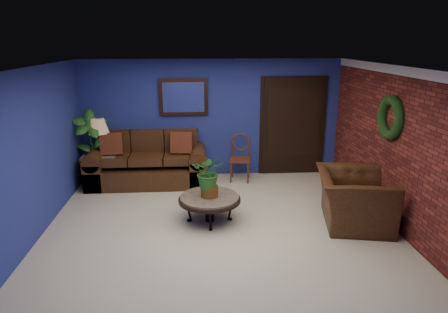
{
  "coord_description": "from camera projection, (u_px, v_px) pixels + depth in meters",
  "views": [
    {
      "loc": [
        -0.37,
        -5.91,
        2.88
      ],
      "look_at": [
        0.11,
        0.55,
        0.98
      ],
      "focal_mm": 32.0,
      "sensor_mm": 36.0,
      "label": 1
    }
  ],
  "objects": [
    {
      "name": "ceiling",
      "position": [
        219.0,
        67.0,
        5.78
      ],
      "size": [
        5.5,
        5.0,
        0.02
      ],
      "primitive_type": "cube",
      "color": "silver",
      "rests_on": "wall_back"
    },
    {
      "name": "wreath",
      "position": [
        391.0,
        118.0,
        6.25
      ],
      "size": [
        0.16,
        0.72,
        0.72
      ],
      "primitive_type": "torus",
      "rotation": [
        0.0,
        1.57,
        0.0
      ],
      "color": "black",
      "rests_on": "wall_right_brick"
    },
    {
      "name": "side_chair",
      "position": [
        240.0,
        154.0,
        8.4
      ],
      "size": [
        0.49,
        0.49,
        0.98
      ],
      "rotation": [
        0.0,
        0.0,
        -0.19
      ],
      "color": "#5A2C19",
      "rests_on": "ground"
    },
    {
      "name": "wall_right_brick",
      "position": [
        392.0,
        146.0,
        6.33
      ],
      "size": [
        0.04,
        5.0,
        2.5
      ],
      "primitive_type": "cube",
      "color": "maroon",
      "rests_on": "ground"
    },
    {
      "name": "coffee_plant",
      "position": [
        209.0,
        174.0,
        6.36
      ],
      "size": [
        0.57,
        0.51,
        0.7
      ],
      "color": "brown",
      "rests_on": "coffee_table"
    },
    {
      "name": "floor_plant",
      "position": [
        353.0,
        189.0,
        6.93
      ],
      "size": [
        0.39,
        0.34,
        0.76
      ],
      "color": "brown",
      "rests_on": "ground"
    },
    {
      "name": "floor",
      "position": [
        220.0,
        224.0,
        6.49
      ],
      "size": [
        5.5,
        5.5,
        0.0
      ],
      "primitive_type": "plane",
      "color": "beige",
      "rests_on": "ground"
    },
    {
      "name": "table_lamp",
      "position": [
        99.0,
        132.0,
        7.98
      ],
      "size": [
        0.42,
        0.42,
        0.69
      ],
      "color": "#422517",
      "rests_on": "end_table"
    },
    {
      "name": "end_table",
      "position": [
        101.0,
        161.0,
        8.15
      ],
      "size": [
        0.71,
        0.71,
        0.65
      ],
      "color": "#4D4843",
      "rests_on": "ground"
    },
    {
      "name": "armchair",
      "position": [
        354.0,
        199.0,
        6.41
      ],
      "size": [
        1.36,
        1.49,
        0.84
      ],
      "primitive_type": "imported",
      "rotation": [
        0.0,
        0.0,
        1.37
      ],
      "color": "#462B14",
      "rests_on": "ground"
    },
    {
      "name": "closet_door",
      "position": [
        293.0,
        127.0,
        8.68
      ],
      "size": [
        1.44,
        0.06,
        2.18
      ],
      "primitive_type": "cube",
      "color": "black",
      "rests_on": "wall_back"
    },
    {
      "name": "crown_molding",
      "position": [
        400.0,
        71.0,
        6.0
      ],
      "size": [
        0.03,
        5.0,
        0.14
      ],
      "primitive_type": "cube",
      "color": "white",
      "rests_on": "wall_right_brick"
    },
    {
      "name": "wall_left",
      "position": [
        36.0,
        153.0,
        5.94
      ],
      "size": [
        0.04,
        5.0,
        2.5
      ],
      "primitive_type": "cube",
      "color": "navy",
      "rests_on": "ground"
    },
    {
      "name": "wall_mirror",
      "position": [
        183.0,
        97.0,
        8.31
      ],
      "size": [
        1.02,
        0.06,
        0.77
      ],
      "primitive_type": "cube",
      "color": "#422517",
      "rests_on": "wall_back"
    },
    {
      "name": "wall_back",
      "position": [
        212.0,
        119.0,
        8.53
      ],
      "size": [
        5.5,
        0.04,
        2.5
      ],
      "primitive_type": "cube",
      "color": "navy",
      "rests_on": "ground"
    },
    {
      "name": "coffee_table",
      "position": [
        210.0,
        200.0,
        6.49
      ],
      "size": [
        1.01,
        1.01,
        0.44
      ],
      "rotation": [
        0.0,
        0.0,
        -0.13
      ],
      "color": "#4D4843",
      "rests_on": "ground"
    },
    {
      "name": "sofa",
      "position": [
        149.0,
        166.0,
        8.29
      ],
      "size": [
        2.41,
        1.04,
        1.08
      ],
      "color": "#462B14",
      "rests_on": "ground"
    },
    {
      "name": "tall_plant",
      "position": [
        91.0,
        146.0,
        7.94
      ],
      "size": [
        0.77,
        0.6,
        1.56
      ],
      "color": "brown",
      "rests_on": "ground"
    }
  ]
}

